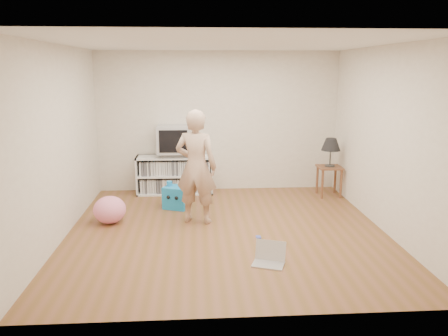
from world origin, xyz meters
The scene contains 13 objects.
ground centered at (0.00, 0.00, 0.00)m, with size 4.50×4.50×0.00m, color brown.
walls centered at (0.00, 0.00, 1.30)m, with size 4.52×4.52×2.60m.
ceiling centered at (0.00, 0.00, 2.60)m, with size 4.50×4.50×0.01m, color white.
media_unit centered at (-0.82, 2.04, 0.35)m, with size 1.40×0.45×0.70m.
dvd_deck centered at (-0.82, 2.02, 0.73)m, with size 0.45×0.35×0.07m, color gray.
crt_tv centered at (-0.82, 2.02, 1.02)m, with size 0.60×0.53×0.50m.
side_table centered at (1.99, 1.65, 0.42)m, with size 0.42×0.42×0.55m.
table_lamp centered at (1.99, 1.65, 0.94)m, with size 0.34×0.34×0.52m.
person centered at (-0.42, 0.40, 0.85)m, with size 0.62×0.41×1.71m, color tan.
laptop centered at (0.44, -1.10, 0.07)m, with size 0.45×0.40×0.25m.
playing_cards centered at (0.42, -0.30, 0.01)m, with size 0.07×0.09×0.02m, color #4957C3.
plush_blue centered at (-0.76, 1.09, 0.19)m, with size 0.48×0.43×0.45m.
plush_pink centered at (-1.73, 0.44, 0.21)m, with size 0.48×0.48×0.41m, color pink.
Camera 1 is at (-0.42, -5.91, 2.28)m, focal length 35.00 mm.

